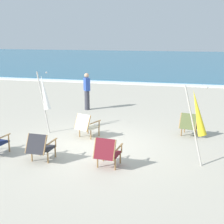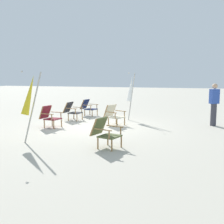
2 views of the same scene
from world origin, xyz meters
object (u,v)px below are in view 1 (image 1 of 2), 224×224
object	(u,v)px
umbrella_furled_white	(44,93)
beach_chair_mid_center	(107,152)
person_near_chairs	(87,91)
beach_chair_far_center	(40,146)
beach_chair_front_right	(189,124)
beach_chair_back_right	(86,125)
umbrella_furled_yellow	(198,114)

from	to	relation	value
umbrella_furled_white	beach_chair_mid_center	bearing A→B (deg)	-40.40
person_near_chairs	beach_chair_far_center	bearing A→B (deg)	-83.87
beach_chair_far_center	umbrella_furled_white	world-z (taller)	umbrella_furled_white
beach_chair_front_right	beach_chair_back_right	bearing A→B (deg)	-164.17
beach_chair_back_right	umbrella_furled_white	bearing A→B (deg)	170.71
umbrella_furled_white	person_near_chairs	bearing A→B (deg)	84.11
beach_chair_front_right	umbrella_furled_yellow	bearing A→B (deg)	-86.09
umbrella_furled_white	beach_chair_front_right	bearing A→B (deg)	7.96
person_near_chairs	umbrella_furled_yellow	bearing A→B (deg)	-47.71
beach_chair_mid_center	umbrella_furled_white	size ratio (longest dim) A/B	0.39
beach_chair_mid_center	beach_chair_front_right	world-z (taller)	beach_chair_mid_center
beach_chair_far_center	umbrella_furled_yellow	bearing A→B (deg)	11.69
beach_chair_far_center	beach_chair_front_right	xyz separation A→B (m)	(3.78, 3.06, 0.00)
beach_chair_mid_center	beach_chair_back_right	world-z (taller)	beach_chair_mid_center
beach_chair_mid_center	umbrella_furled_yellow	size ratio (longest dim) A/B	0.39
person_near_chairs	beach_chair_front_right	bearing A→B (deg)	-32.13
person_near_chairs	beach_chair_mid_center	bearing A→B (deg)	-67.31
beach_chair_far_center	beach_chair_back_right	world-z (taller)	beach_chair_back_right
person_near_chairs	beach_chair_back_right	bearing A→B (deg)	-72.28
umbrella_furled_white	person_near_chairs	size ratio (longest dim) A/B	1.28
beach_chair_back_right	beach_chair_far_center	bearing A→B (deg)	-104.40
beach_chair_front_right	umbrella_furled_yellow	xyz separation A→B (m)	(0.15, -2.25, 0.91)
umbrella_furled_yellow	umbrella_furled_white	bearing A→B (deg)	162.17
beach_chair_mid_center	umbrella_furled_white	bearing A→B (deg)	139.60
umbrella_furled_white	umbrella_furled_yellow	world-z (taller)	umbrella_furled_white
beach_chair_back_right	umbrella_furled_yellow	xyz separation A→B (m)	(3.39, -1.33, 0.91)
beach_chair_front_right	beach_chair_far_center	bearing A→B (deg)	-141.01
beach_chair_mid_center	umbrella_furled_white	xyz separation A→B (m)	(-2.78, 2.37, 0.93)
beach_chair_far_center	umbrella_furled_white	xyz separation A→B (m)	(-0.98, 2.40, 0.94)
beach_chair_mid_center	person_near_chairs	xyz separation A→B (m)	(-2.43, 5.80, 0.41)
umbrella_furled_white	beach_chair_back_right	bearing A→B (deg)	-9.29
umbrella_furled_yellow	person_near_chairs	size ratio (longest dim) A/B	1.26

